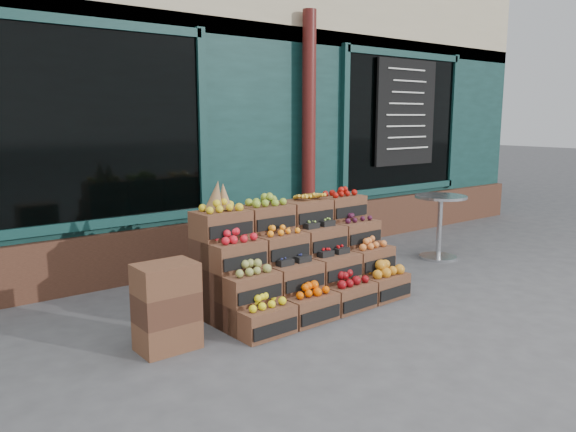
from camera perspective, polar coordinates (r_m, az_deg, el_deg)
ground at (r=5.53m, az=6.19°, el=-9.50°), size 60.00×60.00×0.00m
shop_facade at (r=9.57m, az=-15.85°, el=13.01°), size 12.00×6.24×4.80m
crate_display at (r=5.58m, az=1.15°, el=-4.99°), size 2.08×1.06×1.28m
spare_crates at (r=4.62m, az=-12.23°, el=-8.99°), size 0.48×0.33×0.71m
bistro_table at (r=7.58m, az=15.16°, el=-0.33°), size 0.67×0.67×0.84m
shopkeeper at (r=6.96m, az=-19.10°, el=1.58°), size 0.75×0.60×1.77m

